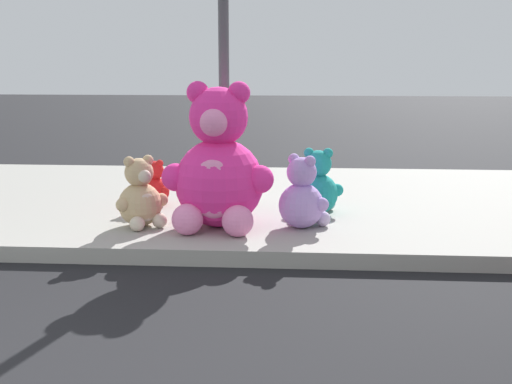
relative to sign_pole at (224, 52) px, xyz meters
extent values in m
cube|color=#9E9B93|center=(-1.00, 0.80, -1.77)|extent=(28.00, 4.40, 0.15)
cylinder|color=#4C4C51|center=(0.00, 0.00, -0.10)|extent=(0.11, 0.11, 3.20)
sphere|color=#F22D93|center=(0.01, -0.55, -1.26)|extent=(0.87, 0.87, 0.87)
ellipsoid|color=pink|center=(-0.01, -0.86, -1.26)|extent=(0.49, 0.22, 0.57)
sphere|color=#F22D93|center=(0.01, -0.55, -0.61)|extent=(0.57, 0.57, 0.57)
sphere|color=pink|center=(0.00, -0.79, -0.65)|extent=(0.26, 0.26, 0.26)
sphere|color=#F22D93|center=(0.21, -0.56, -0.39)|extent=(0.22, 0.22, 0.22)
sphere|color=#F22D93|center=(0.42, -0.68, -1.20)|extent=(0.27, 0.27, 0.27)
sphere|color=pink|center=(0.23, -0.93, -1.55)|extent=(0.30, 0.30, 0.30)
sphere|color=#F22D93|center=(-0.19, -0.54, -0.39)|extent=(0.22, 0.22, 0.22)
sphere|color=#F22D93|center=(-0.41, -0.63, -1.20)|extent=(0.27, 0.27, 0.27)
sphere|color=pink|center=(-0.25, -0.90, -1.55)|extent=(0.30, 0.30, 0.30)
sphere|color=#B28CD8|center=(0.81, -0.56, -1.48)|extent=(0.44, 0.44, 0.44)
ellipsoid|color=silver|center=(0.92, -0.44, -1.48)|extent=(0.25, 0.23, 0.29)
sphere|color=#B28CD8|center=(0.81, -0.56, -1.14)|extent=(0.29, 0.29, 0.29)
sphere|color=silver|center=(0.89, -0.47, -1.16)|extent=(0.13, 0.13, 0.13)
sphere|color=#B28CD8|center=(0.74, -0.50, -1.03)|extent=(0.11, 0.11, 0.11)
sphere|color=#B28CD8|center=(0.69, -0.38, -1.44)|extent=(0.14, 0.14, 0.14)
sphere|color=silver|center=(0.84, -0.34, -1.62)|extent=(0.15, 0.15, 0.15)
sphere|color=#B28CD8|center=(0.89, -0.63, -1.03)|extent=(0.11, 0.11, 0.11)
sphere|color=#B28CD8|center=(1.01, -0.66, -1.44)|extent=(0.14, 0.14, 0.14)
sphere|color=silver|center=(1.03, -0.50, -1.62)|extent=(0.15, 0.15, 0.15)
sphere|color=tan|center=(-0.78, -0.60, -1.48)|extent=(0.43, 0.43, 0.43)
ellipsoid|color=beige|center=(-0.68, -0.72, -1.48)|extent=(0.25, 0.22, 0.28)
sphere|color=tan|center=(-0.78, -0.60, -1.16)|extent=(0.28, 0.28, 0.28)
sphere|color=beige|center=(-0.70, -0.69, -1.18)|extent=(0.13, 0.13, 0.13)
sphere|color=tan|center=(-0.70, -0.54, -1.05)|extent=(0.11, 0.11, 0.11)
sphere|color=tan|center=(-0.58, -0.51, -1.45)|extent=(0.13, 0.13, 0.13)
sphere|color=beige|center=(-0.57, -0.67, -1.62)|extent=(0.15, 0.15, 0.15)
sphere|color=tan|center=(-0.85, -0.66, -1.05)|extent=(0.11, 0.11, 0.11)
sphere|color=tan|center=(-0.90, -0.77, -1.45)|extent=(0.13, 0.13, 0.13)
sphere|color=beige|center=(-0.76, -0.82, -1.62)|extent=(0.15, 0.15, 0.15)
sphere|color=red|center=(-0.83, 0.30, -1.54)|extent=(0.32, 0.32, 0.32)
ellipsoid|color=#DB7B7B|center=(-0.87, 0.19, -1.54)|extent=(0.19, 0.13, 0.21)
sphere|color=red|center=(-0.83, 0.30, -1.29)|extent=(0.21, 0.21, 0.21)
sphere|color=#DB7B7B|center=(-0.86, 0.21, -1.31)|extent=(0.10, 0.10, 0.10)
sphere|color=red|center=(-0.76, 0.27, -1.21)|extent=(0.08, 0.08, 0.08)
sphere|color=red|center=(-0.70, 0.20, -1.51)|extent=(0.10, 0.10, 0.10)
sphere|color=#DB7B7B|center=(-0.80, 0.14, -1.64)|extent=(0.11, 0.11, 0.11)
sphere|color=red|center=(-0.90, 0.32, -1.21)|extent=(0.08, 0.08, 0.08)
sphere|color=red|center=(-0.99, 0.31, -1.51)|extent=(0.10, 0.10, 0.10)
sphere|color=#DB7B7B|center=(-0.96, 0.20, -1.64)|extent=(0.11, 0.11, 0.11)
sphere|color=teal|center=(0.99, 0.04, -1.48)|extent=(0.43, 0.43, 0.43)
ellipsoid|color=#7BBFBC|center=(1.00, 0.20, -1.48)|extent=(0.24, 0.11, 0.28)
sphere|color=teal|center=(0.99, 0.04, -1.16)|extent=(0.28, 0.28, 0.28)
sphere|color=#7BBFBC|center=(0.99, 0.16, -1.17)|extent=(0.13, 0.13, 0.13)
sphere|color=teal|center=(0.89, 0.05, -1.04)|extent=(0.11, 0.11, 0.11)
sphere|color=teal|center=(0.79, 0.11, -1.45)|extent=(0.14, 0.14, 0.14)
sphere|color=#7BBFBC|center=(0.88, 0.23, -1.62)|extent=(0.15, 0.15, 0.15)
sphere|color=teal|center=(1.09, 0.04, -1.04)|extent=(0.11, 0.11, 0.11)
sphere|color=teal|center=(1.20, 0.09, -1.45)|extent=(0.14, 0.14, 0.14)
sphere|color=#7BBFBC|center=(1.12, 0.22, -1.62)|extent=(0.15, 0.15, 0.15)
sphere|color=white|center=(0.00, 0.61, -1.50)|extent=(0.40, 0.40, 0.40)
ellipsoid|color=white|center=(-0.12, 0.54, -1.50)|extent=(0.18, 0.24, 0.26)
sphere|color=white|center=(0.00, 0.61, -1.20)|extent=(0.26, 0.26, 0.26)
sphere|color=white|center=(-0.10, 0.56, -1.21)|extent=(0.12, 0.12, 0.12)
sphere|color=white|center=(0.05, 0.53, -1.09)|extent=(0.10, 0.10, 0.10)
sphere|color=white|center=(0.05, 0.42, -1.47)|extent=(0.13, 0.13, 0.13)
sphere|color=white|center=(-0.10, 0.43, -1.63)|extent=(0.14, 0.14, 0.14)
sphere|color=white|center=(-0.04, 0.69, -1.09)|extent=(0.10, 0.10, 0.10)
sphere|color=white|center=(-0.13, 0.76, -1.47)|extent=(0.13, 0.13, 0.13)
sphere|color=white|center=(-0.20, 0.63, -1.63)|extent=(0.14, 0.14, 0.14)
camera|label=1|loc=(0.80, -6.71, -0.07)|focal=45.17mm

